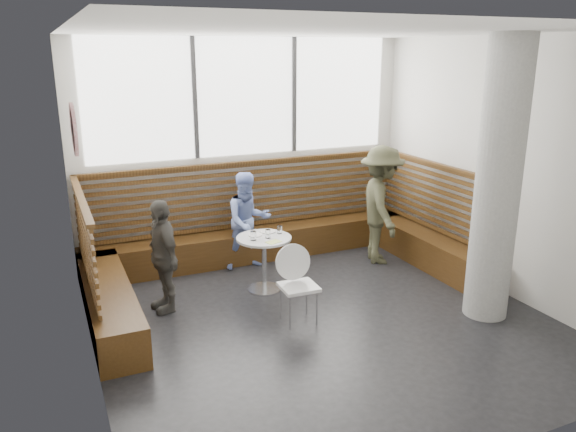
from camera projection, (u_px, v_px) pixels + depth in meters
name	position (u px, v px, depth m)	size (l,w,h in m)	color
room	(326.00, 186.00, 6.05)	(5.00, 5.00, 3.20)	silver
booth	(266.00, 242.00, 7.93)	(5.00, 2.50, 1.44)	#3B250E
concrete_column	(498.00, 182.00, 6.24)	(0.50, 0.50, 3.20)	gray
wall_art	(74.00, 130.00, 5.24)	(0.50, 0.50, 0.03)	white
cafe_table	(264.00, 252.00, 7.20)	(0.71, 0.71, 0.73)	silver
cafe_chair	(296.00, 278.00, 6.40)	(0.42, 0.41, 0.88)	white
adult_man	(381.00, 205.00, 8.12)	(1.11, 0.64, 1.72)	#41422C
child_back	(248.00, 221.00, 7.92)	(0.68, 0.53, 1.40)	#829AE2
child_left	(163.00, 256.00, 6.62)	(0.80, 0.33, 1.36)	#494742
plate_near	(255.00, 235.00, 7.21)	(0.18, 0.18, 0.01)	white
plate_far	(267.00, 231.00, 7.35)	(0.21, 0.21, 0.01)	white
glass_left	(253.00, 236.00, 7.01)	(0.07, 0.07, 0.12)	white
glass_mid	(268.00, 234.00, 7.10)	(0.07, 0.07, 0.11)	white
glass_right	(280.00, 230.00, 7.28)	(0.06, 0.06, 0.10)	white
menu_card	(274.00, 242.00, 6.96)	(0.18, 0.13, 0.00)	#A5C64C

